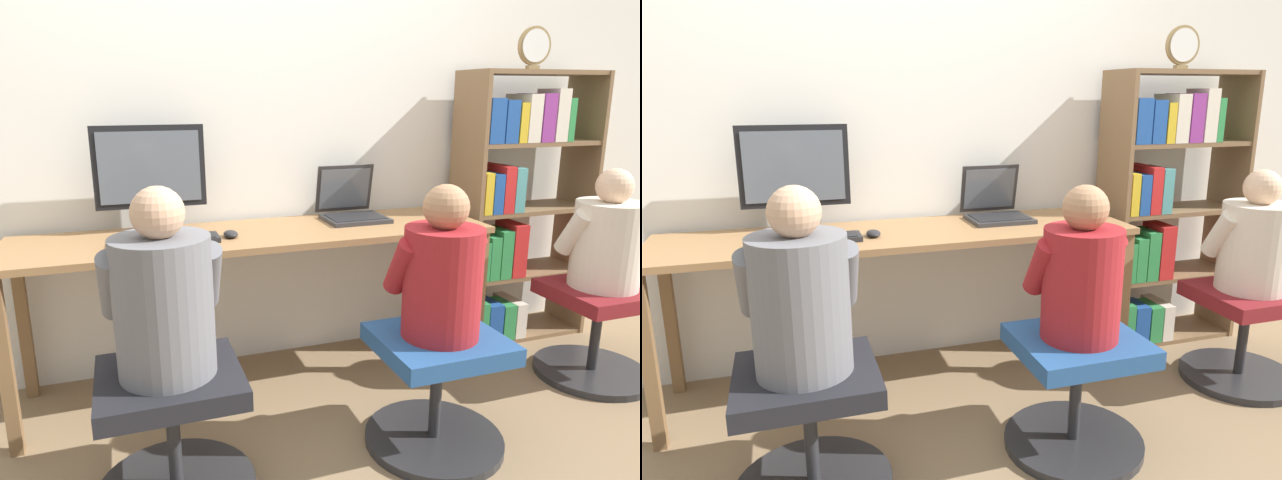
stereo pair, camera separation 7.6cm
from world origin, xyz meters
TOP-DOWN VIEW (x-y plane):
  - ground_plane at (0.00, 0.00)m, footprint 14.00×14.00m
  - wall_back at (0.00, 0.62)m, footprint 10.00×0.05m
  - desk at (0.00, 0.28)m, footprint 2.18×0.56m
  - desktop_monitor at (-0.45, 0.45)m, footprint 0.49×0.17m
  - laptop at (0.51, 0.40)m, footprint 0.30×0.31m
  - keyboard at (-0.42, 0.20)m, footprint 0.44×0.13m
  - computer_mouse_by_keyboard at (-0.14, 0.22)m, footprint 0.06×0.10m
  - office_chair_left at (-0.48, -0.41)m, footprint 0.56×0.56m
  - office_chair_right at (0.54, -0.44)m, footprint 0.56×0.56m
  - person_at_monitor at (-0.48, -0.40)m, footprint 0.40×0.33m
  - person_at_laptop at (0.54, -0.44)m, footprint 0.37×0.31m
  - bookshelf at (1.46, 0.36)m, footprint 0.79×0.31m
  - desk_clock at (1.46, 0.29)m, footprint 0.19×0.03m
  - office_chair_side at (1.59, -0.20)m, footprint 0.56×0.56m
  - person_near_shelf at (1.59, -0.19)m, footprint 0.39×0.32m

SIDE VIEW (x-z plane):
  - ground_plane at x=0.00m, z-range 0.00..0.00m
  - office_chair_left at x=-0.48m, z-range 0.02..0.49m
  - office_chair_right at x=0.54m, z-range 0.02..0.49m
  - office_chair_side at x=1.59m, z-range 0.02..0.49m
  - desk at x=0.00m, z-range 0.30..1.07m
  - person_near_shelf at x=1.59m, z-range 0.42..1.00m
  - person_at_laptop at x=0.54m, z-range 0.43..1.02m
  - person_at_monitor at x=-0.48m, z-range 0.42..1.06m
  - bookshelf at x=1.46m, z-range 0.02..1.52m
  - keyboard at x=-0.42m, z-range 0.76..0.79m
  - computer_mouse_by_keyboard at x=-0.14m, z-range 0.77..0.79m
  - laptop at x=0.51m, z-range 0.69..0.95m
  - desktop_monitor at x=-0.45m, z-range 0.79..1.27m
  - wall_back at x=0.00m, z-range 0.00..2.60m
  - desk_clock at x=1.46m, z-range 1.51..1.72m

